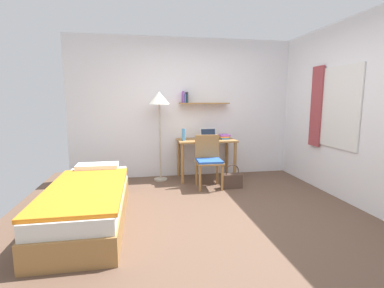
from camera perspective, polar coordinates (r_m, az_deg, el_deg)
The scene contains 11 objects.
ground_plane at distance 3.75m, azimuth 4.39°, elevation -14.10°, with size 5.28×5.28×0.00m, color brown.
wall_back at distance 5.43m, azimuth -0.78°, elevation 7.21°, with size 4.40×0.27×2.60m.
wall_right at distance 4.45m, azimuth 30.76°, elevation 5.61°, with size 0.10×4.40×2.60m.
bed at distance 3.67m, azimuth -20.14°, elevation -11.11°, with size 0.85×2.06×0.54m.
desk at distance 5.24m, azimuth 2.87°, elevation -0.53°, with size 1.06×0.59×0.74m.
desk_chair at distance 4.75m, azimuth 3.34°, elevation -2.96°, with size 0.45×0.43×0.87m.
standing_lamp at distance 5.08m, azimuth -6.62°, elevation 8.14°, with size 0.37×0.37×1.61m.
laptop at distance 5.25m, azimuth 3.37°, elevation 1.54°, with size 0.30×0.22×0.20m.
water_bottle at distance 5.07m, azimuth -1.68°, elevation 1.90°, with size 0.06×0.06×0.21m, color #4C99DB.
book_stack at distance 5.32m, azimuth 6.44°, elevation 1.50°, with size 0.20×0.23×0.08m.
handbag at distance 4.81m, azimuth 8.09°, elevation -7.24°, with size 0.33×0.13×0.40m.
Camera 1 is at (-0.87, -3.34, 1.46)m, focal length 26.43 mm.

